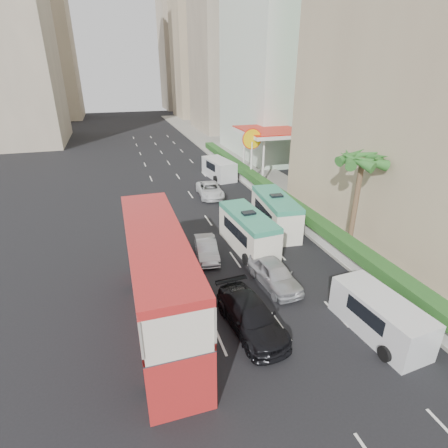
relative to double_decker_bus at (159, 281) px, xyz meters
name	(u,v)px	position (x,y,z in m)	size (l,w,h in m)	color
ground_plane	(271,301)	(6.00, 0.00, -2.53)	(200.00, 200.00, 0.00)	black
double_decker_bus	(159,281)	(0.00, 0.00, 0.00)	(2.50, 11.00, 5.06)	red
car_silver_lane_a	(207,257)	(3.86, 5.92, -2.53)	(1.35, 3.86, 1.27)	silver
car_silver_lane_b	(274,285)	(6.82, 1.49, -2.53)	(1.77, 4.40, 1.50)	silver
car_black	(251,328)	(4.10, -1.69, -2.53)	(2.10, 5.17, 1.50)	black
van_asset	(210,196)	(7.40, 17.94, -2.53)	(2.23, 4.84, 1.34)	silver
minibus_near	(248,232)	(6.97, 6.24, -1.19)	(2.02, 6.05, 2.68)	silver
minibus_far	(275,213)	(10.23, 8.72, -1.15)	(2.08, 6.24, 2.77)	silver
panel_van_near	(380,316)	(9.84, -3.80, -1.55)	(1.97, 4.91, 1.97)	silver
panel_van_far	(219,169)	(10.16, 24.02, -1.46)	(2.14, 5.36, 2.14)	silver
sidewalk	(254,172)	(15.00, 25.00, -2.44)	(6.00, 120.00, 0.18)	#99968C
kerb_wall	(270,198)	(12.20, 14.00, -1.85)	(0.30, 44.00, 1.00)	silver
hedge	(271,189)	(12.20, 14.00, -1.00)	(1.10, 44.00, 0.70)	#2D6626
palm_tree	(355,205)	(13.80, 4.00, 0.85)	(0.36, 0.36, 6.40)	brown
shell_station	(269,153)	(16.00, 23.00, 0.22)	(6.50, 8.00, 5.50)	silver
tower_far_a	(201,24)	(23.00, 82.00, 19.47)	(14.00, 14.00, 44.00)	tan
tower_far_b	(184,40)	(23.00, 104.00, 17.47)	(14.00, 14.00, 40.00)	#B2A38C
tower_left_b	(32,17)	(-16.00, 90.00, 20.47)	(16.00, 16.00, 46.00)	tan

